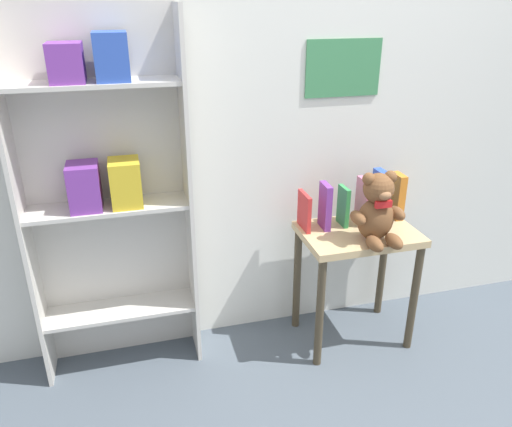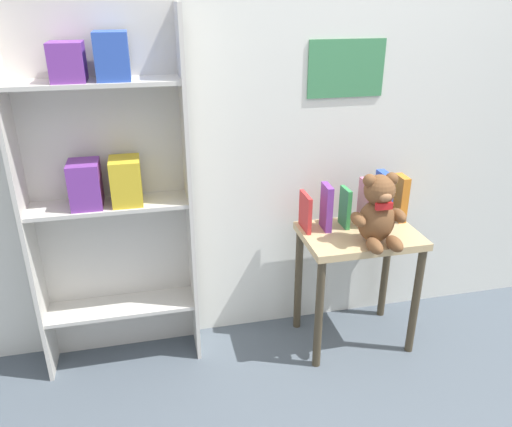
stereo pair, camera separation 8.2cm
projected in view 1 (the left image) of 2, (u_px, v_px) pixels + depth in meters
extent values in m
cube|color=silver|center=(306.00, 95.00, 2.40)|extent=(4.80, 0.06, 2.50)
cube|color=#3D8451|center=(343.00, 68.00, 2.36)|extent=(0.38, 0.01, 0.27)
cube|color=beige|center=(22.00, 216.00, 2.11)|extent=(0.02, 0.22, 1.67)
cube|color=beige|center=(188.00, 199.00, 2.28)|extent=(0.02, 0.22, 1.67)
cube|color=beige|center=(108.00, 199.00, 2.28)|extent=(0.72, 0.02, 1.67)
cube|color=beige|center=(121.00, 309.00, 2.41)|extent=(0.69, 0.20, 0.02)
cube|color=beige|center=(108.00, 207.00, 2.19)|extent=(0.69, 0.20, 0.02)
cube|color=beige|center=(92.00, 84.00, 1.98)|extent=(0.69, 0.20, 0.02)
cube|color=purple|center=(66.00, 63.00, 1.91)|extent=(0.13, 0.16, 0.15)
cube|color=#2D51B7|center=(111.00, 57.00, 1.95)|extent=(0.13, 0.16, 0.19)
cube|color=purple|center=(84.00, 187.00, 2.12)|extent=(0.13, 0.16, 0.20)
cube|color=gold|center=(126.00, 183.00, 2.16)|extent=(0.13, 0.16, 0.20)
cube|color=tan|center=(359.00, 234.00, 2.46)|extent=(0.56, 0.39, 0.04)
cylinder|color=#453A29|center=(320.00, 314.00, 2.38)|extent=(0.04, 0.04, 0.59)
cylinder|color=#453A29|center=(414.00, 298.00, 2.50)|extent=(0.04, 0.04, 0.59)
cylinder|color=#453A29|center=(297.00, 279.00, 2.67)|extent=(0.04, 0.04, 0.59)
cylinder|color=#453A29|center=(382.00, 267.00, 2.79)|extent=(0.04, 0.04, 0.59)
ellipsoid|color=brown|center=(375.00, 219.00, 2.32)|extent=(0.18, 0.13, 0.21)
sphere|color=brown|center=(379.00, 188.00, 2.26)|extent=(0.14, 0.14, 0.14)
sphere|color=brown|center=(369.00, 179.00, 2.23)|extent=(0.06, 0.06, 0.06)
sphere|color=brown|center=(390.00, 177.00, 2.25)|extent=(0.06, 0.06, 0.06)
ellipsoid|color=#9B6842|center=(385.00, 195.00, 2.21)|extent=(0.06, 0.04, 0.04)
ellipsoid|color=brown|center=(358.00, 218.00, 2.27)|extent=(0.06, 0.11, 0.06)
ellipsoid|color=brown|center=(397.00, 213.00, 2.32)|extent=(0.06, 0.11, 0.06)
ellipsoid|color=brown|center=(375.00, 244.00, 2.25)|extent=(0.06, 0.12, 0.06)
ellipsoid|color=brown|center=(394.00, 241.00, 2.27)|extent=(0.06, 0.12, 0.06)
cube|color=red|center=(383.00, 204.00, 2.23)|extent=(0.08, 0.02, 0.03)
cube|color=red|center=(304.00, 211.00, 2.44)|extent=(0.02, 0.14, 0.18)
cube|color=purple|center=(325.00, 206.00, 2.44)|extent=(0.04, 0.11, 0.23)
cube|color=#33934C|center=(343.00, 206.00, 2.47)|extent=(0.02, 0.10, 0.20)
cube|color=#D17093|center=(363.00, 201.00, 2.48)|extent=(0.03, 0.11, 0.24)
cube|color=#2D51B7|center=(380.00, 196.00, 2.51)|extent=(0.04, 0.13, 0.26)
cube|color=orange|center=(397.00, 196.00, 2.55)|extent=(0.04, 0.11, 0.24)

